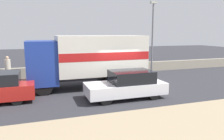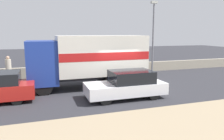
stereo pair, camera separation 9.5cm
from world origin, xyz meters
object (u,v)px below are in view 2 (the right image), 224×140
Objects in this scene: box_truck at (90,58)px; car_hatchback at (127,85)px; street_lamp at (153,31)px; pedestrian at (9,68)px.

box_truck is 1.71× the size of car_hatchback.
car_hatchback is (-5.11, -6.55, -2.90)m from street_lamp.
street_lamp is 0.84× the size of box_truck.
pedestrian is at bearing -44.92° from car_hatchback.
street_lamp reaches higher than box_truck.
car_hatchback is at bearing -127.96° from street_lamp.
street_lamp reaches higher than pedestrian.
car_hatchback is 9.39m from pedestrian.
box_truck reaches higher than pedestrian.
box_truck is 3.48m from car_hatchback.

